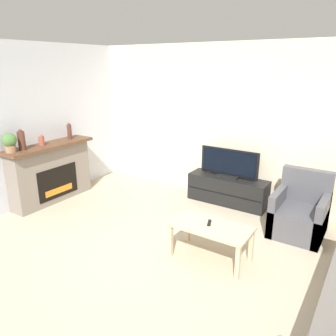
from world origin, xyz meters
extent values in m
plane|color=tan|center=(0.00, 0.00, 0.00)|extent=(24.00, 24.00, 0.00)
cube|color=beige|center=(0.00, 2.45, 1.35)|extent=(12.00, 0.06, 2.70)
cube|color=silver|center=(-2.99, 0.00, 1.35)|extent=(0.06, 12.00, 2.70)
cube|color=slate|center=(-2.79, 0.58, 0.49)|extent=(0.36, 1.47, 0.99)
cube|color=black|center=(-2.60, 0.58, 0.38)|extent=(0.01, 0.81, 0.54)
cube|color=orange|center=(-2.60, 0.58, 0.23)|extent=(0.01, 0.57, 0.11)
cube|color=brown|center=(-2.76, 0.58, 1.01)|extent=(0.48, 1.59, 0.05)
cylinder|color=#512D23|center=(-2.77, 0.10, 1.19)|extent=(0.11, 0.11, 0.29)
sphere|color=#512D23|center=(-2.77, 0.10, 1.34)|extent=(0.06, 0.06, 0.06)
cylinder|color=#994C3D|center=(-2.77, 0.46, 1.12)|extent=(0.09, 0.09, 0.15)
sphere|color=#994C3D|center=(-2.77, 0.46, 1.20)|extent=(0.05, 0.05, 0.05)
cylinder|color=#512D23|center=(-2.77, 1.06, 1.17)|extent=(0.08, 0.08, 0.26)
sphere|color=#512D23|center=(-2.77, 1.06, 1.31)|extent=(0.04, 0.04, 0.04)
cylinder|color=#936B4C|center=(-2.77, -0.10, 1.10)|extent=(0.16, 0.16, 0.11)
sphere|color=#477038|center=(-2.77, -0.10, 1.24)|extent=(0.22, 0.22, 0.22)
cube|color=black|center=(-0.11, 2.18, 0.24)|extent=(1.38, 0.41, 0.48)
cube|color=black|center=(-0.11, 1.97, 0.24)|extent=(1.35, 0.01, 0.01)
cube|color=black|center=(-0.11, 2.18, 0.50)|extent=(0.36, 0.18, 0.04)
cube|color=black|center=(-0.11, 2.18, 0.75)|extent=(1.03, 0.03, 0.46)
cube|color=black|center=(-0.11, 2.16, 0.75)|extent=(0.95, 0.01, 0.42)
cube|color=#4C4C51|center=(1.18, 1.70, 0.20)|extent=(0.70, 0.76, 0.40)
cube|color=#4C4C51|center=(1.18, 2.01, 0.65)|extent=(0.70, 0.14, 0.50)
cube|color=#4C4C51|center=(0.88, 1.70, 0.31)|extent=(0.10, 0.76, 0.62)
cube|color=#4C4C51|center=(1.48, 1.70, 0.31)|extent=(0.10, 0.76, 0.62)
cube|color=#CCB289|center=(0.41, 0.45, 0.44)|extent=(0.98, 0.51, 0.03)
cube|color=#CCB289|center=(-0.04, 0.24, 0.21)|extent=(0.05, 0.05, 0.42)
cube|color=#CCB289|center=(0.86, 0.24, 0.21)|extent=(0.05, 0.05, 0.42)
cube|color=#CCB289|center=(-0.04, 0.67, 0.21)|extent=(0.05, 0.05, 0.42)
cube|color=#CCB289|center=(0.86, 0.67, 0.21)|extent=(0.05, 0.05, 0.42)
cube|color=black|center=(0.37, 0.49, 0.46)|extent=(0.09, 0.15, 0.02)
camera|label=1|loc=(1.95, -2.85, 2.35)|focal=35.00mm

